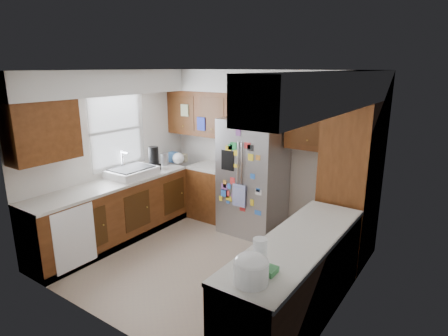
{
  "coord_description": "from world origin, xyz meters",
  "views": [
    {
      "loc": [
        2.79,
        -3.61,
        2.54
      ],
      "look_at": [
        0.04,
        0.35,
        1.23
      ],
      "focal_mm": 30.0,
      "sensor_mm": 36.0,
      "label": 1
    }
  ],
  "objects": [
    {
      "name": "left_counter_run",
      "position": [
        -1.36,
        0.03,
        0.43
      ],
      "size": [
        1.36,
        3.2,
        0.92
      ],
      "color": "#49250E",
      "rests_on": "ground"
    },
    {
      "name": "sink_assembly",
      "position": [
        -1.5,
        0.1,
        0.99
      ],
      "size": [
        0.52,
        0.7,
        0.37
      ],
      "color": "white",
      "rests_on": "left_counter_run"
    },
    {
      "name": "left_counter_clutter",
      "position": [
        -1.47,
        0.84,
        1.05
      ],
      "size": [
        0.34,
        0.93,
        0.38
      ],
      "color": "black",
      "rests_on": "left_counter_run"
    },
    {
      "name": "right_counter_run",
      "position": [
        1.5,
        -0.47,
        0.42
      ],
      "size": [
        0.63,
        2.25,
        0.92
      ],
      "color": "#49250E",
      "rests_on": "ground"
    },
    {
      "name": "bridge_cabinet",
      "position": [
        0.0,
        1.43,
        1.98
      ],
      "size": [
        0.96,
        0.34,
        0.35
      ],
      "primitive_type": "cube",
      "color": "#49250E",
      "rests_on": "fridge"
    },
    {
      "name": "paper_towel",
      "position": [
        1.45,
        -1.16,
        1.05
      ],
      "size": [
        0.12,
        0.12,
        0.27
      ],
      "primitive_type": "cylinder",
      "color": "white",
      "rests_on": "right_counter_run"
    },
    {
      "name": "fridge_top_items",
      "position": [
        -0.04,
        1.39,
        2.29
      ],
      "size": [
        1.02,
        0.41,
        0.31
      ],
      "color": "#1735B9",
      "rests_on": "bridge_cabinet"
    },
    {
      "name": "pantry",
      "position": [
        1.5,
        1.15,
        1.07
      ],
      "size": [
        0.6,
        0.9,
        2.15
      ],
      "primitive_type": "cube",
      "color": "#49250E",
      "rests_on": "ground"
    },
    {
      "name": "rice_cooker",
      "position": [
        1.5,
        -1.38,
        1.05
      ],
      "size": [
        0.29,
        0.28,
        0.24
      ],
      "color": "white",
      "rests_on": "right_counter_run"
    },
    {
      "name": "room_shell",
      "position": [
        -0.11,
        0.36,
        1.82
      ],
      "size": [
        3.64,
        3.24,
        2.52
      ],
      "color": "white",
      "rests_on": "ground"
    },
    {
      "name": "floor",
      "position": [
        0.0,
        0.0,
        0.0
      ],
      "size": [
        3.6,
        3.6,
        0.0
      ],
      "primitive_type": "plane",
      "color": "gray",
      "rests_on": "ground"
    },
    {
      "name": "fridge",
      "position": [
        -0.0,
        1.2,
        0.9
      ],
      "size": [
        0.9,
        0.79,
        1.8
      ],
      "color": "#939498",
      "rests_on": "ground"
    }
  ]
}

